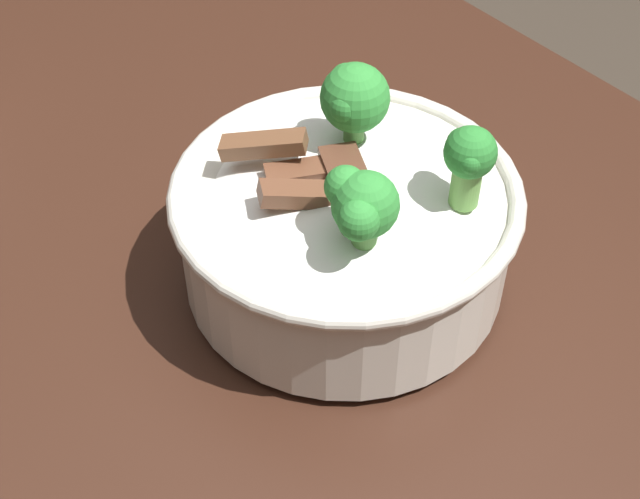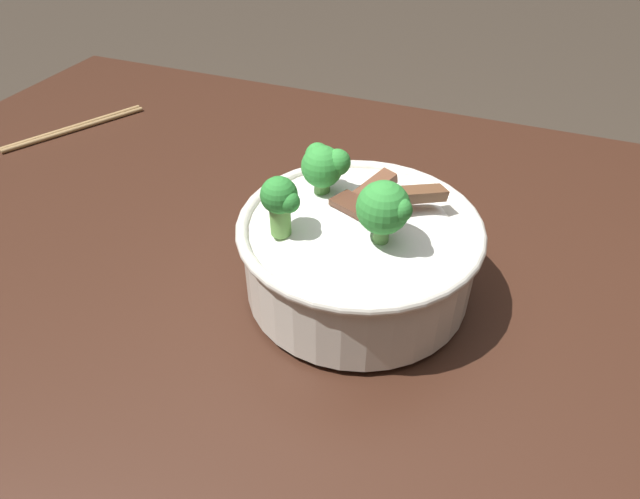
# 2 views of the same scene
# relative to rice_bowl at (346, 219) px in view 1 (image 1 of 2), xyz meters

# --- Properties ---
(rice_bowl) EXTENTS (0.24, 0.24, 0.16)m
(rice_bowl) POSITION_rel_rice_bowl_xyz_m (0.00, 0.00, 0.00)
(rice_bowl) COLOR silver
(rice_bowl) RESTS_ON dining_table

